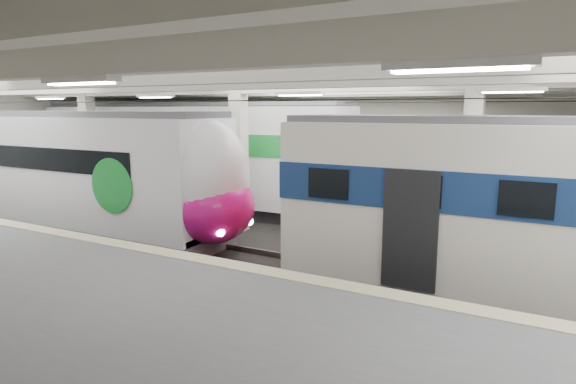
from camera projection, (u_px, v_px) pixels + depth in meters
The scene contains 3 objects.
station_hall at pixel (231, 159), 11.95m from camera, with size 36.00×24.00×5.75m.
modern_emu at pixel (98, 175), 16.90m from camera, with size 13.58×2.80×4.39m.
far_train at pixel (190, 154), 21.83m from camera, with size 15.11×3.64×4.75m.
Camera 1 is at (6.93, -11.54, 4.48)m, focal length 30.00 mm.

